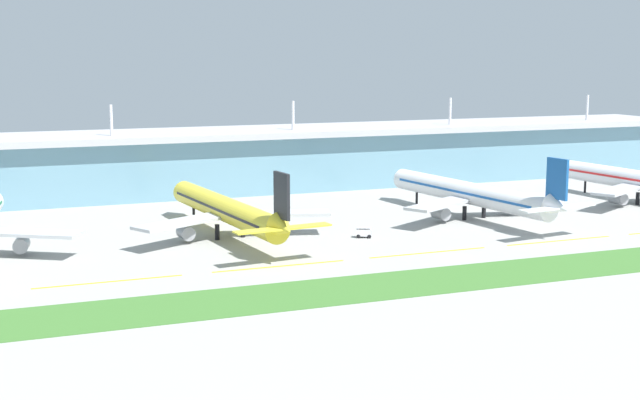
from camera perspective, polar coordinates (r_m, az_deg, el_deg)
name	(u,v)px	position (r m, az deg, el deg)	size (l,w,h in m)	color
ground_plane	(454,257)	(188.58, 8.67, -3.69)	(600.00, 600.00, 0.00)	#9E9E99
terminal_building	(287,157)	(283.20, -2.12, 2.78)	(288.00, 34.00, 28.06)	#6693A8
airliner_near_middle	(227,210)	(206.62, -6.01, -0.66)	(48.51, 69.41, 18.90)	yellow
airliner_far_middle	(471,194)	(233.24, 9.75, 0.41)	(48.33, 70.83, 18.90)	white
taxiway_stripe_west	(109,282)	(171.41, -13.52, -5.17)	(28.00, 0.70, 0.04)	yellow
taxiway_stripe_mid_west	(279,266)	(178.87, -2.65, -4.31)	(28.00, 0.70, 0.04)	yellow
taxiway_stripe_centre	(428,253)	(192.15, 7.02, -3.40)	(28.00, 0.70, 0.04)	yellow
taxiway_stripe_mid_east	(559,241)	(210.14, 15.22, -2.56)	(28.00, 0.70, 0.04)	yellow
grass_verge	(494,274)	(175.59, 11.23, -4.73)	(300.00, 18.00, 0.10)	#3D702D
baggage_cart	(364,232)	(206.28, 2.86, -2.11)	(4.02, 3.27, 2.48)	silver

